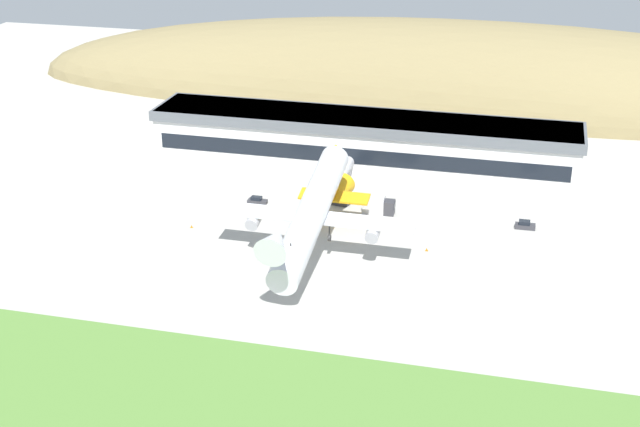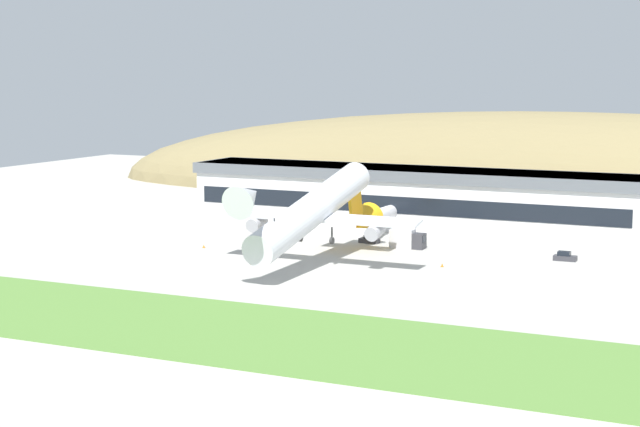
% 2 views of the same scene
% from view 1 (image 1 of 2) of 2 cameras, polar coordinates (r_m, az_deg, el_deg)
% --- Properties ---
extents(ground_plane, '(336.00, 336.00, 0.00)m').
position_cam_1_polar(ground_plane, '(152.16, 1.05, -3.37)').
color(ground_plane, '#ADAAA3').
extents(grass_strip_foreground, '(302.40, 28.43, 0.08)m').
position_cam_1_polar(grass_strip_foreground, '(118.03, -3.60, -12.23)').
color(grass_strip_foreground, '#568438').
rests_on(grass_strip_foreground, ground_plane).
extents(hill_backdrop, '(252.79, 54.29, 42.03)m').
position_cam_1_polar(hill_backdrop, '(249.42, 9.29, 7.26)').
color(hill_backdrop, olive).
rests_on(hill_backdrop, ground_plane).
extents(terminal_building, '(92.23, 15.62, 11.82)m').
position_cam_1_polar(terminal_building, '(192.99, 2.78, 4.76)').
color(terminal_building, silver).
rests_on(terminal_building, ground_plane).
extents(jetway_0, '(3.38, 12.02, 5.43)m').
position_cam_1_polar(jetway_0, '(181.38, 1.36, 2.61)').
color(jetway_0, silver).
rests_on(jetway_0, ground_plane).
extents(cargo_airplane, '(34.91, 48.52, 15.07)m').
position_cam_1_polar(cargo_airplane, '(150.18, -0.49, 0.01)').
color(cargo_airplane, silver).
extents(service_car_0, '(3.78, 2.06, 1.51)m').
position_cam_1_polar(service_car_0, '(176.04, 1.28, 0.75)').
color(service_car_0, '#333338').
rests_on(service_car_0, ground_plane).
extents(service_car_1, '(3.76, 1.87, 1.54)m').
position_cam_1_polar(service_car_1, '(170.05, 12.98, -0.74)').
color(service_car_1, '#333338').
rests_on(service_car_1, ground_plane).
extents(service_car_3, '(3.85, 1.61, 1.42)m').
position_cam_1_polar(service_car_3, '(177.08, -4.04, 0.83)').
color(service_car_3, '#333338').
rests_on(service_car_3, ground_plane).
extents(fuel_truck, '(6.30, 2.66, 3.33)m').
position_cam_1_polar(fuel_truck, '(172.23, 3.74, 0.52)').
color(fuel_truck, '#333338').
rests_on(fuel_truck, ground_plane).
extents(traffic_cone_0, '(0.52, 0.52, 0.58)m').
position_cam_1_polar(traffic_cone_0, '(158.37, 6.84, -2.29)').
color(traffic_cone_0, orange).
rests_on(traffic_cone_0, ground_plane).
extents(traffic_cone_1, '(0.52, 0.52, 0.58)m').
position_cam_1_polar(traffic_cone_1, '(167.88, -8.22, -0.81)').
color(traffic_cone_1, orange).
rests_on(traffic_cone_1, ground_plane).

